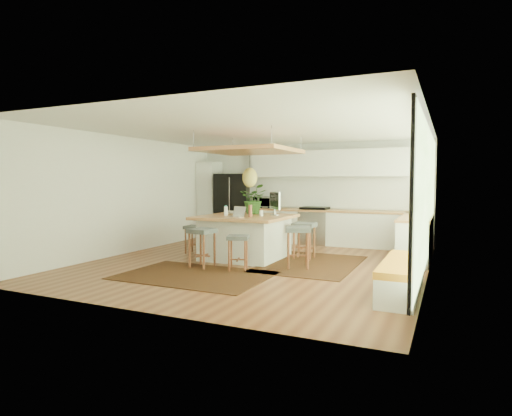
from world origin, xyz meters
The scene contains 35 objects.
floor centered at (0.00, 0.00, 0.00)m, with size 7.00×7.00×0.00m, color #5D2F1A.
ceiling centered at (0.00, 0.00, 2.70)m, with size 7.00×7.00×0.00m, color white.
wall_back centered at (0.00, 3.50, 1.35)m, with size 6.50×6.50×0.00m, color white.
wall_front centered at (0.00, -3.50, 1.35)m, with size 6.50×6.50×0.00m, color white.
wall_left centered at (-3.25, 0.00, 1.35)m, with size 7.00×7.00×0.00m, color white.
wall_right centered at (3.25, 0.00, 1.35)m, with size 7.00×7.00×0.00m, color white.
window_wall centered at (3.22, 0.00, 1.40)m, with size 0.10×6.20×2.60m, color black, non-canonical shape.
pantry centered at (-2.95, 3.18, 1.12)m, with size 0.55×0.60×2.25m, color silver.
back_counter_base centered at (0.55, 3.18, 0.44)m, with size 4.20×0.60×0.88m, color silver.
back_counter_top centered at (0.55, 3.18, 0.90)m, with size 4.24×0.64×0.05m, color #A5663A.
backsplash centered at (0.55, 3.48, 1.35)m, with size 4.20×0.02×0.80m, color white.
upper_cabinets centered at (0.55, 3.32, 2.15)m, with size 4.20×0.34×0.70m, color silver.
range centered at (0.30, 3.18, 0.50)m, with size 0.76×0.62×1.00m, color #A5A5AA, non-canonical shape.
right_counter_base centered at (2.93, 2.00, 0.44)m, with size 0.60×2.50×0.88m, color silver.
right_counter_top centered at (2.93, 2.00, 0.90)m, with size 0.64×2.54×0.05m, color #A5663A.
window_bench centered at (2.95, -1.20, 0.25)m, with size 0.52×2.00×0.50m, color silver, non-canonical shape.
ceiling_panel centered at (-0.30, 0.40, 2.05)m, with size 1.86×1.86×0.80m, color #A5663A, non-canonical shape.
rug_near centered at (-0.51, -1.43, 0.01)m, with size 2.60×1.80×0.01m, color black.
rug_right centered at (1.05, 0.44, 0.01)m, with size 1.80×2.60×0.01m, color black.
fridge centered at (-2.17, 3.15, 0.93)m, with size 0.94×0.73×1.89m, color black, non-canonical shape.
island centered at (-0.45, 0.51, 0.47)m, with size 1.85×1.85×0.93m, color #A5663A, non-canonical shape.
stool_near_left centered at (-0.77, -0.76, 0.35)m, with size 0.45×0.45×0.76m, color #414649, non-canonical shape.
stool_near_right centered at (-0.01, -0.71, 0.35)m, with size 0.39×0.39×0.66m, color #414649, non-canonical shape.
stool_right_front centered at (0.94, -0.06, 0.35)m, with size 0.47×0.47×0.80m, color #414649, non-canonical shape.
stool_right_back centered at (0.73, 0.96, 0.35)m, with size 0.46×0.46×0.78m, color #414649, non-canonical shape.
stool_left_side centered at (-1.81, 0.57, 0.35)m, with size 0.38×0.38×0.64m, color #414649, non-canonical shape.
laptop centered at (-0.47, 0.11, 1.05)m, with size 0.31×0.33×0.23m, color #A5A5AA, non-canonical shape.
monitor centered at (0.09, 0.86, 1.19)m, with size 0.56×0.20×0.52m, color #A5A5AA, non-canonical shape.
microwave centered at (-1.16, 3.13, 1.12)m, with size 0.58×0.32×0.39m, color #A5A5AA.
island_plant centered at (-0.47, 1.00, 1.20)m, with size 0.61×0.68×0.53m, color #1E4C19.
island_bowl centered at (-1.03, 0.91, 0.96)m, with size 0.24×0.24×0.06m, color white.
island_bottle_0 centered at (-1.00, 0.61, 1.03)m, with size 0.07×0.07×0.19m, color #38DAE3.
island_bottle_1 centered at (-0.85, 0.36, 1.03)m, with size 0.07×0.07×0.19m, color white.
island_bottle_2 centered at (-0.20, 0.21, 1.03)m, with size 0.07×0.07×0.19m, color brown.
island_bottle_3 centered at (-0.10, 0.56, 1.03)m, with size 0.07×0.07×0.19m, color white.
Camera 1 is at (3.58, -7.75, 1.67)m, focal length 29.83 mm.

